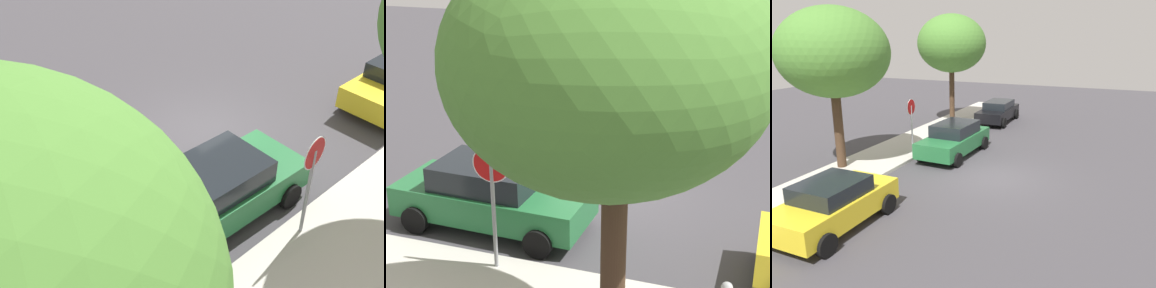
% 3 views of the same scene
% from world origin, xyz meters
% --- Properties ---
extents(ground_plane, '(60.00, 60.00, 0.00)m').
position_xyz_m(ground_plane, '(0.00, 0.00, 0.00)').
color(ground_plane, '#423F44').
extents(sidewalk_curb, '(32.00, 2.83, 0.14)m').
position_xyz_m(sidewalk_curb, '(0.00, 5.47, 0.07)').
color(sidewalk_curb, beige).
rests_on(sidewalk_curb, ground_plane).
extents(stop_sign, '(0.75, 0.08, 2.73)m').
position_xyz_m(stop_sign, '(1.18, 4.43, 1.86)').
color(stop_sign, gray).
rests_on(stop_sign, ground_plane).
extents(parked_car_green, '(4.51, 2.18, 1.56)m').
position_xyz_m(parked_car_green, '(2.12, 2.67, 0.80)').
color(parked_car_green, '#236B38').
rests_on(parked_car_green, ground_plane).
extents(parked_car_yellow, '(4.00, 2.07, 1.48)m').
position_xyz_m(parked_car_yellow, '(-5.74, 2.92, 0.76)').
color(parked_car_yellow, yellow).
rests_on(parked_car_yellow, ground_plane).
extents(parked_car_black, '(4.48, 1.99, 1.40)m').
position_xyz_m(parked_car_black, '(9.80, 3.07, 0.74)').
color(parked_car_black, black).
rests_on(parked_car_black, ground_plane).
extents(street_tree_near_corner, '(4.47, 4.47, 6.67)m').
position_xyz_m(street_tree_near_corner, '(-1.57, 6.21, 4.85)').
color(street_tree_near_corner, '#422D1E').
rests_on(street_tree_near_corner, ground_plane).
extents(street_tree_mid_block, '(4.22, 4.22, 6.83)m').
position_xyz_m(street_tree_mid_block, '(7.97, 5.56, 5.06)').
color(street_tree_mid_block, '#422D1E').
rests_on(street_tree_mid_block, ground_plane).
extents(fire_hydrant, '(0.30, 0.22, 0.72)m').
position_xyz_m(fire_hydrant, '(-3.30, 4.45, 0.36)').
color(fire_hydrant, '#A5A5A8').
rests_on(fire_hydrant, ground_plane).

